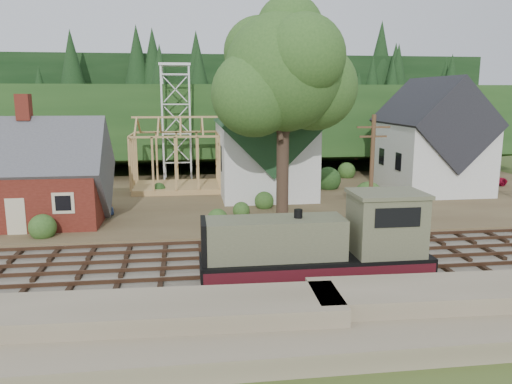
{
  "coord_description": "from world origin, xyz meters",
  "views": [
    {
      "loc": [
        -4.78,
        -25.65,
        9.21
      ],
      "look_at": [
        -0.51,
        6.0,
        3.0
      ],
      "focal_mm": 35.0,
      "sensor_mm": 36.0,
      "label": 1
    }
  ],
  "objects": [
    {
      "name": "ground",
      "position": [
        0.0,
        0.0,
        0.0
      ],
      "size": [
        140.0,
        140.0,
        0.0
      ],
      "primitive_type": "plane",
      "color": "#384C1E",
      "rests_on": "ground"
    },
    {
      "name": "embankment",
      "position": [
        0.0,
        -8.5,
        0.0
      ],
      "size": [
        64.0,
        5.0,
        1.6
      ],
      "primitive_type": "cube",
      "color": "#7F7259",
      "rests_on": "ground"
    },
    {
      "name": "railroad_bed",
      "position": [
        0.0,
        0.0,
        0.08
      ],
      "size": [
        64.0,
        11.0,
        0.16
      ],
      "primitive_type": "cube",
      "color": "#726B5B",
      "rests_on": "ground"
    },
    {
      "name": "village_flat",
      "position": [
        0.0,
        18.0,
        0.15
      ],
      "size": [
        64.0,
        26.0,
        0.3
      ],
      "primitive_type": "cube",
      "color": "brown",
      "rests_on": "ground"
    },
    {
      "name": "hillside",
      "position": [
        0.0,
        42.0,
        0.0
      ],
      "size": [
        70.0,
        28.96,
        12.74
      ],
      "primitive_type": "cube",
      "rotation": [
        -0.17,
        0.0,
        0.0
      ],
      "color": "#1E3F19",
      "rests_on": "ground"
    },
    {
      "name": "ridge",
      "position": [
        0.0,
        58.0,
        0.0
      ],
      "size": [
        80.0,
        20.0,
        12.0
      ],
      "primitive_type": "cube",
      "color": "black",
      "rests_on": "ground"
    },
    {
      "name": "depot",
      "position": [
        -16.0,
        11.0,
        3.21
      ],
      "size": [
        10.8,
        7.41,
        9.0
      ],
      "color": "#531A12",
      "rests_on": "village_flat"
    },
    {
      "name": "church",
      "position": [
        2.0,
        19.68,
        5.18
      ],
      "size": [
        8.4,
        15.17,
        13.0
      ],
      "color": "silver",
      "rests_on": "village_flat"
    },
    {
      "name": "farmhouse",
      "position": [
        18.0,
        19.0,
        4.87
      ],
      "size": [
        8.4,
        10.8,
        10.6
      ],
      "color": "silver",
      "rests_on": "village_flat"
    },
    {
      "name": "timber_frame",
      "position": [
        -6.0,
        22.0,
        3.27
      ],
      "size": [
        8.2,
        6.2,
        6.99
      ],
      "color": "tan",
      "rests_on": "village_flat"
    },
    {
      "name": "lattice_tower",
      "position": [
        -6.0,
        28.0,
        10.03
      ],
      "size": [
        3.2,
        3.2,
        12.12
      ],
      "color": "silver",
      "rests_on": "village_flat"
    },
    {
      "name": "big_tree",
      "position": [
        2.17,
        10.08,
        10.22
      ],
      "size": [
        10.9,
        8.4,
        14.7
      ],
      "color": "#38281E",
      "rests_on": "village_flat"
    },
    {
      "name": "telegraph_pole_near",
      "position": [
        7.0,
        5.2,
        4.25
      ],
      "size": [
        2.2,
        0.28,
        8.0
      ],
      "color": "#4C331E",
      "rests_on": "ground"
    },
    {
      "name": "locomotive",
      "position": [
        1.66,
        -3.0,
        2.0
      ],
      "size": [
        11.05,
        2.76,
        4.45
      ],
      "color": "black",
      "rests_on": "railroad_bed"
    },
    {
      "name": "car_blue",
      "position": [
        -11.55,
        13.13,
        0.89
      ],
      "size": [
        2.35,
        3.75,
        1.19
      ],
      "primitive_type": "imported",
      "rotation": [
        0.0,
        0.0,
        0.29
      ],
      "color": "#5B7BC4",
      "rests_on": "village_flat"
    },
    {
      "name": "car_green",
      "position": [
        -16.78,
        10.09,
        0.96
      ],
      "size": [
        4.23,
        2.34,
        1.32
      ],
      "primitive_type": "imported",
      "rotation": [
        0.0,
        0.0,
        1.32
      ],
      "color": "#91B17A",
      "rests_on": "village_flat"
    },
    {
      "name": "car_red",
      "position": [
        24.65,
        20.09,
        0.92
      ],
      "size": [
        4.82,
        2.97,
        1.25
      ],
      "primitive_type": "imported",
      "rotation": [
        0.0,
        0.0,
        1.78
      ],
      "color": "#A90D2B",
      "rests_on": "village_flat"
    },
    {
      "name": "patio_set",
      "position": [
        -13.38,
        8.55,
        2.18
      ],
      "size": [
        1.98,
        1.98,
        2.2
      ],
      "color": "silver",
      "rests_on": "village_flat"
    }
  ]
}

